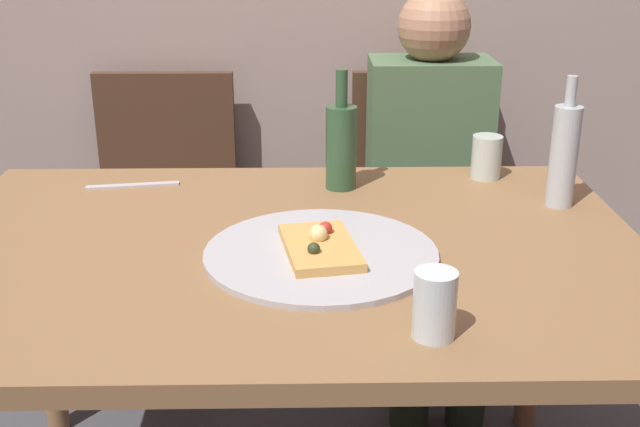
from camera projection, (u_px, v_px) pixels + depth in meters
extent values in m
cube|color=olive|center=(285.00, 253.00, 1.57)|extent=(1.45, 1.00, 0.04)
cylinder|color=olive|center=(44.00, 316.00, 2.11)|extent=(0.06, 0.06, 0.71)
cylinder|color=olive|center=(536.00, 312.00, 2.13)|extent=(0.06, 0.06, 0.71)
cylinder|color=#ADADB2|center=(321.00, 254.00, 1.51)|extent=(0.45, 0.45, 0.01)
cube|color=tan|center=(320.00, 247.00, 1.50)|extent=(0.17, 0.24, 0.02)
sphere|color=#EAD184|center=(318.00, 234.00, 1.51)|extent=(0.04, 0.04, 0.04)
sphere|color=#2D381E|center=(314.00, 249.00, 1.45)|extent=(0.02, 0.02, 0.02)
sphere|color=#B22D23|center=(325.00, 228.00, 1.54)|extent=(0.03, 0.03, 0.03)
cylinder|color=#B2BCC1|center=(564.00, 157.00, 1.73)|extent=(0.06, 0.06, 0.23)
cylinder|color=#B2BCC1|center=(571.00, 91.00, 1.68)|extent=(0.02, 0.02, 0.07)
cylinder|color=#2D5133|center=(341.00, 148.00, 1.85)|extent=(0.07, 0.07, 0.20)
cylinder|color=#2D5133|center=(342.00, 88.00, 1.80)|extent=(0.03, 0.03, 0.09)
cylinder|color=#B7C6BC|center=(486.00, 157.00, 1.94)|extent=(0.07, 0.07, 0.11)
cylinder|color=silver|center=(435.00, 305.00, 1.21)|extent=(0.07, 0.07, 0.11)
cube|color=#B7B7BC|center=(133.00, 185.00, 1.89)|extent=(0.22, 0.05, 0.01)
cube|color=#472D1E|center=(162.00, 230.00, 2.43)|extent=(0.44, 0.44, 0.05)
cube|color=#472D1E|center=(167.00, 142.00, 2.54)|extent=(0.44, 0.04, 0.45)
cylinder|color=#472D1E|center=(220.00, 327.00, 2.34)|extent=(0.04, 0.04, 0.42)
cylinder|color=#472D1E|center=(93.00, 328.00, 2.34)|extent=(0.04, 0.04, 0.42)
cylinder|color=#472D1E|center=(231.00, 272.00, 2.70)|extent=(0.04, 0.04, 0.42)
cylinder|color=#472D1E|center=(121.00, 273.00, 2.69)|extent=(0.04, 0.04, 0.42)
cube|color=#472D1E|center=(425.00, 228.00, 2.44)|extent=(0.44, 0.44, 0.05)
cube|color=#472D1E|center=(419.00, 140.00, 2.55)|extent=(0.44, 0.04, 0.45)
cylinder|color=#472D1E|center=(493.00, 324.00, 2.36)|extent=(0.04, 0.04, 0.42)
cylinder|color=#472D1E|center=(367.00, 325.00, 2.35)|extent=(0.04, 0.04, 0.42)
cylinder|color=#472D1E|center=(468.00, 270.00, 2.71)|extent=(0.04, 0.04, 0.42)
cylinder|color=#472D1E|center=(359.00, 271.00, 2.70)|extent=(0.04, 0.04, 0.42)
cube|color=#4C6B47|center=(428.00, 146.00, 2.37)|extent=(0.36, 0.22, 0.52)
sphere|color=#A87A5B|center=(434.00, 26.00, 2.24)|extent=(0.21, 0.21, 0.21)
cylinder|color=black|center=(461.00, 251.00, 2.28)|extent=(0.12, 0.40, 0.12)
cylinder|color=black|center=(406.00, 251.00, 2.28)|extent=(0.12, 0.40, 0.12)
cylinder|color=black|center=(469.00, 354.00, 2.17)|extent=(0.11, 0.11, 0.45)
cylinder|color=black|center=(412.00, 355.00, 2.17)|extent=(0.11, 0.11, 0.45)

